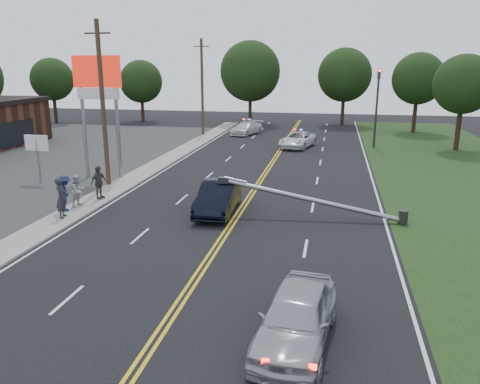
% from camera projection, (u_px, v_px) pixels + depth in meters
% --- Properties ---
extents(ground, '(120.00, 120.00, 0.00)m').
position_uv_depth(ground, '(193.00, 283.00, 16.54)').
color(ground, black).
rests_on(ground, ground).
extents(sidewalk, '(1.80, 70.00, 0.12)m').
position_uv_depth(sidewalk, '(106.00, 194.00, 27.57)').
color(sidewalk, gray).
rests_on(sidewalk, ground).
extents(centerline_yellow, '(0.36, 80.00, 0.00)m').
position_uv_depth(centerline_yellow, '(246.00, 203.00, 25.99)').
color(centerline_yellow, gold).
rests_on(centerline_yellow, ground).
extents(pylon_sign, '(3.20, 0.35, 8.00)m').
position_uv_depth(pylon_sign, '(98.00, 88.00, 30.18)').
color(pylon_sign, gray).
rests_on(pylon_sign, ground).
extents(small_sign, '(1.60, 0.14, 3.10)m').
position_uv_depth(small_sign, '(37.00, 147.00, 29.93)').
color(small_sign, gray).
rests_on(small_sign, ground).
extents(traffic_signal, '(0.28, 0.41, 7.05)m').
position_uv_depth(traffic_signal, '(377.00, 101.00, 42.20)').
color(traffic_signal, '#2D2D30').
rests_on(traffic_signal, ground).
extents(fallen_streetlight, '(9.36, 0.44, 1.91)m').
position_uv_depth(fallen_streetlight, '(321.00, 202.00, 23.06)').
color(fallen_streetlight, '#2D2D30').
rests_on(fallen_streetlight, ground).
extents(utility_pole_mid, '(1.60, 0.28, 10.00)m').
position_uv_depth(utility_pole_mid, '(103.00, 105.00, 28.28)').
color(utility_pole_mid, '#382619').
rests_on(utility_pole_mid, ground).
extents(utility_pole_far, '(1.60, 0.28, 10.00)m').
position_uv_depth(utility_pole_far, '(202.00, 87.00, 49.08)').
color(utility_pole_far, '#382619').
rests_on(utility_pole_far, ground).
extents(tree_4, '(5.35, 5.35, 8.23)m').
position_uv_depth(tree_4, '(52.00, 79.00, 59.39)').
color(tree_4, black).
rests_on(tree_4, ground).
extents(tree_5, '(5.54, 5.54, 7.98)m').
position_uv_depth(tree_5, '(141.00, 82.00, 61.31)').
color(tree_5, black).
rests_on(tree_5, ground).
extents(tree_6, '(7.52, 7.52, 10.32)m').
position_uv_depth(tree_6, '(250.00, 71.00, 58.55)').
color(tree_6, black).
rests_on(tree_6, ground).
extents(tree_7, '(6.55, 6.55, 9.41)m').
position_uv_depth(tree_7, '(345.00, 75.00, 57.48)').
color(tree_7, black).
rests_on(tree_7, ground).
extents(tree_8, '(5.64, 5.64, 8.72)m').
position_uv_depth(tree_8, '(418.00, 79.00, 51.23)').
color(tree_8, black).
rests_on(tree_8, ground).
extents(tree_9, '(5.12, 5.12, 8.33)m').
position_uv_depth(tree_9, '(464.00, 84.00, 40.36)').
color(tree_9, black).
rests_on(tree_9, ground).
extents(crashed_sedan, '(1.88, 4.96, 1.61)m').
position_uv_depth(crashed_sedan, '(218.00, 197.00, 24.23)').
color(crashed_sedan, black).
rests_on(crashed_sedan, ground).
extents(waiting_sedan, '(2.37, 4.82, 1.58)m').
position_uv_depth(waiting_sedan, '(296.00, 317.00, 12.80)').
color(waiting_sedan, '#A5A8AD').
rests_on(waiting_sedan, ground).
extents(emergency_a, '(3.48, 5.47, 1.41)m').
position_uv_depth(emergency_a, '(298.00, 140.00, 43.13)').
color(emergency_a, silver).
rests_on(emergency_a, ground).
extents(emergency_b, '(3.33, 5.13, 1.38)m').
position_uv_depth(emergency_b, '(247.00, 128.00, 50.99)').
color(emergency_b, silver).
rests_on(emergency_b, ground).
extents(bystander_a, '(0.66, 0.84, 2.01)m').
position_uv_depth(bystander_a, '(61.00, 198.00, 22.96)').
color(bystander_a, '#26262E').
rests_on(bystander_a, sidewalk).
extents(bystander_b, '(0.84, 0.97, 1.70)m').
position_uv_depth(bystander_b, '(78.00, 190.00, 24.90)').
color(bystander_b, '#B5B5BA').
rests_on(bystander_b, sidewalk).
extents(bystander_c, '(1.19, 1.40, 1.88)m').
position_uv_depth(bystander_c, '(65.00, 193.00, 24.00)').
color(bystander_c, '#1C2247').
rests_on(bystander_c, sidewalk).
extents(bystander_d, '(0.75, 1.20, 1.90)m').
position_uv_depth(bystander_d, '(99.00, 182.00, 26.21)').
color(bystander_d, '#4E423E').
rests_on(bystander_d, sidewalk).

